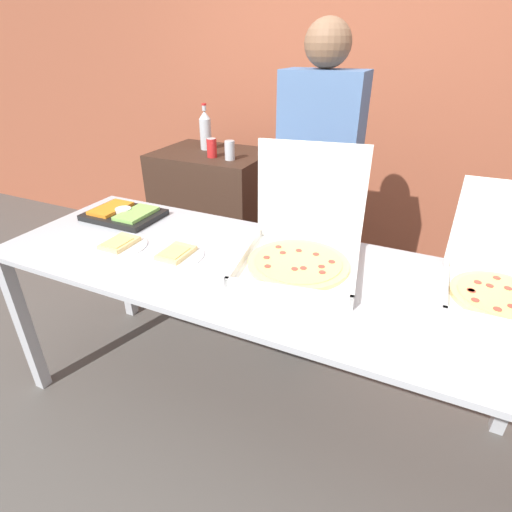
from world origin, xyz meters
name	(u,v)px	position (x,y,z in m)	size (l,w,h in m)	color
ground_plane	(256,405)	(0.00, 0.00, 0.00)	(16.00, 16.00, 0.00)	#514C47
brick_wall_behind	(357,92)	(0.00, 1.70, 1.40)	(10.00, 0.06, 2.80)	#9E5138
buffet_table	(256,285)	(0.00, 0.00, 0.76)	(2.41, 0.85, 0.86)	#B7BABF
pizza_box_far_left	(301,245)	(0.16, 0.11, 0.94)	(0.56, 0.58, 0.48)	white
pizza_box_near_right	(504,280)	(0.94, 0.18, 0.93)	(0.42, 0.43, 0.40)	white
paper_plate_front_left	(176,254)	(-0.37, -0.07, 0.87)	(0.25, 0.25, 0.03)	white
paper_plate_front_center	(120,244)	(-0.67, -0.10, 0.87)	(0.25, 0.25, 0.03)	white
veggie_tray	(124,214)	(-0.89, 0.18, 0.88)	(0.40, 0.28, 0.05)	black
sideboard_podium	(215,220)	(-0.84, 1.06, 0.51)	(0.78, 0.59, 1.03)	#382319
soda_bottle	(205,130)	(-0.92, 1.12, 1.16)	(0.08, 0.08, 0.31)	#B7BCC1
soda_can_silver	(230,150)	(-0.62, 0.93, 1.09)	(0.07, 0.07, 0.12)	silver
soda_can_colored	(212,148)	(-0.76, 0.94, 1.09)	(0.07, 0.07, 0.12)	red
person_guest_plaid	(316,200)	(0.06, 0.64, 0.96)	(0.40, 0.22, 1.82)	black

